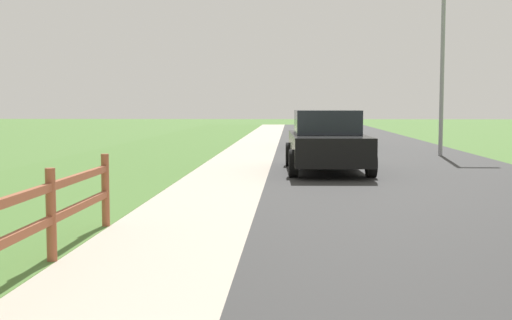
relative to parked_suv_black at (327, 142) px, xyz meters
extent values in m
plane|color=#497232|center=(-1.50, 7.92, -0.77)|extent=(120.00, 120.00, 0.00)
cube|color=#2E2E2E|center=(2.00, 9.92, -0.77)|extent=(7.00, 66.00, 0.01)
cube|color=#B5A796|center=(-4.50, 9.92, -0.77)|extent=(6.00, 66.00, 0.01)
cube|color=#497232|center=(-6.00, 9.92, -0.77)|extent=(5.00, 66.00, 0.00)
cylinder|color=brown|center=(-3.55, -10.34, -0.26)|extent=(0.11, 0.11, 1.03)
cylinder|color=brown|center=(-3.55, -8.21, -0.26)|extent=(0.11, 0.11, 1.03)
cube|color=black|center=(0.00, -0.04, -0.14)|extent=(2.00, 4.94, 0.69)
cube|color=#1E232B|center=(0.00, 0.14, 0.51)|extent=(1.69, 2.15, 0.61)
cylinder|color=black|center=(0.97, -1.53, -0.44)|extent=(0.24, 0.67, 0.67)
cylinder|color=black|center=(-0.87, -1.59, -0.44)|extent=(0.24, 0.67, 0.67)
cylinder|color=black|center=(0.87, 1.50, -0.44)|extent=(0.24, 0.67, 0.67)
cylinder|color=black|center=(-0.97, 1.44, -0.44)|extent=(0.24, 0.67, 0.67)
cube|color=navy|center=(0.38, 9.66, -0.17)|extent=(1.79, 4.92, 0.63)
cube|color=#1E232B|center=(0.38, 9.68, 0.43)|extent=(1.57, 2.31, 0.55)
cylinder|color=black|center=(1.27, 8.13, -0.43)|extent=(0.22, 0.69, 0.69)
cylinder|color=black|center=(-0.51, 8.14, -0.43)|extent=(0.22, 0.69, 0.69)
cylinder|color=black|center=(1.28, 11.18, -0.43)|extent=(0.22, 0.69, 0.69)
cylinder|color=black|center=(-0.50, 11.18, -0.43)|extent=(0.22, 0.69, 0.69)
cylinder|color=gray|center=(4.19, 5.67, 2.10)|extent=(0.14, 0.14, 5.74)
camera|label=1|loc=(-0.94, -17.39, 0.93)|focal=46.67mm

